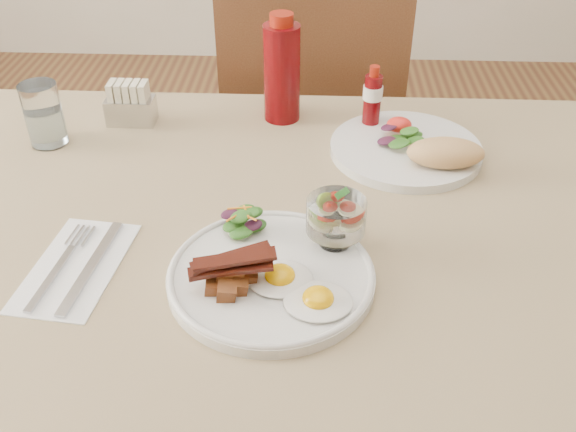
# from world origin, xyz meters

# --- Properties ---
(table) EXTENTS (1.33, 0.88, 0.75)m
(table) POSITION_xyz_m (0.00, 0.00, 0.66)
(table) COLOR brown
(table) RESTS_ON ground
(chair_far) EXTENTS (0.42, 0.42, 0.93)m
(chair_far) POSITION_xyz_m (0.00, 0.66, 0.52)
(chair_far) COLOR brown
(chair_far) RESTS_ON ground
(main_plate) EXTENTS (0.28, 0.28, 0.02)m
(main_plate) POSITION_xyz_m (-0.04, -0.14, 0.76)
(main_plate) COLOR silver
(main_plate) RESTS_ON table
(fried_eggs) EXTENTS (0.14, 0.12, 0.02)m
(fried_eggs) POSITION_xyz_m (-0.01, -0.18, 0.77)
(fried_eggs) COLOR silver
(fried_eggs) RESTS_ON main_plate
(bacon_potato_pile) EXTENTS (0.12, 0.07, 0.05)m
(bacon_potato_pile) POSITION_xyz_m (-0.09, -0.17, 0.79)
(bacon_potato_pile) COLOR brown
(bacon_potato_pile) RESTS_ON main_plate
(side_salad) EXTENTS (0.07, 0.07, 0.04)m
(side_salad) POSITION_xyz_m (-0.09, -0.05, 0.79)
(side_salad) COLOR #1A5015
(side_salad) RESTS_ON main_plate
(fruit_cup) EXTENTS (0.08, 0.08, 0.08)m
(fruit_cup) POSITION_xyz_m (0.04, -0.07, 0.81)
(fruit_cup) COLOR white
(fruit_cup) RESTS_ON main_plate
(second_plate) EXTENTS (0.27, 0.27, 0.07)m
(second_plate) POSITION_xyz_m (0.18, 0.20, 0.77)
(second_plate) COLOR silver
(second_plate) RESTS_ON table
(ketchup_bottle) EXTENTS (0.09, 0.09, 0.21)m
(ketchup_bottle) POSITION_xyz_m (-0.06, 0.34, 0.85)
(ketchup_bottle) COLOR #570408
(ketchup_bottle) RESTS_ON table
(hot_sauce_bottle) EXTENTS (0.04, 0.04, 0.13)m
(hot_sauce_bottle) POSITION_xyz_m (0.11, 0.30, 0.81)
(hot_sauce_bottle) COLOR #570408
(hot_sauce_bottle) RESTS_ON table
(sugar_caddy) EXTENTS (0.09, 0.05, 0.08)m
(sugar_caddy) POSITION_xyz_m (-0.34, 0.30, 0.79)
(sugar_caddy) COLOR #B9BABE
(sugar_caddy) RESTS_ON table
(water_glass) EXTENTS (0.07, 0.07, 0.11)m
(water_glass) POSITION_xyz_m (-0.48, 0.22, 0.80)
(water_glass) COLOR white
(water_glass) RESTS_ON table
(napkin_cutlery) EXTENTS (0.14, 0.22, 0.01)m
(napkin_cutlery) POSITION_xyz_m (-0.32, -0.13, 0.75)
(napkin_cutlery) COLOR white
(napkin_cutlery) RESTS_ON table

